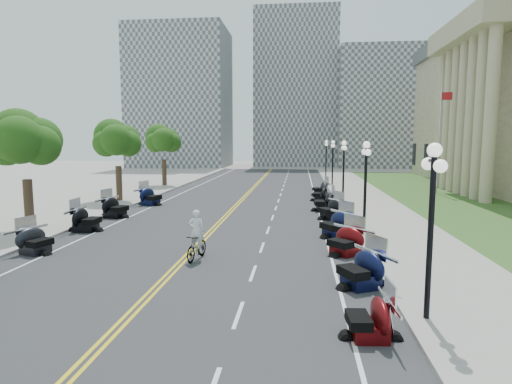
{
  "coord_description": "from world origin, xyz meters",
  "views": [
    {
      "loc": [
        4.96,
        -20.06,
        5.19
      ],
      "look_at": [
        2.32,
        5.72,
        2.0
      ],
      "focal_mm": 30.0,
      "sensor_mm": 36.0,
      "label": 1
    }
  ],
  "objects_px": {
    "flagpole": "(439,142)",
    "bicycle": "(197,247)",
    "motorcycle_n_3": "(370,316)",
    "cyclist_rider": "(196,213)"
  },
  "relations": [
    {
      "from": "flagpole",
      "to": "motorcycle_n_3",
      "type": "distance_m",
      "value": 33.39
    },
    {
      "from": "motorcycle_n_3",
      "to": "cyclist_rider",
      "type": "height_order",
      "value": "cyclist_rider"
    },
    {
      "from": "flagpole",
      "to": "motorcycle_n_3",
      "type": "relative_size",
      "value": 5.58
    },
    {
      "from": "motorcycle_n_3",
      "to": "bicycle",
      "type": "distance_m",
      "value": 9.24
    },
    {
      "from": "bicycle",
      "to": "cyclist_rider",
      "type": "height_order",
      "value": "cyclist_rider"
    },
    {
      "from": "flagpole",
      "to": "cyclist_rider",
      "type": "xyz_separation_m",
      "value": [
        -17.43,
        -24.35,
        -2.93
      ]
    },
    {
      "from": "cyclist_rider",
      "to": "flagpole",
      "type": "bearing_deg",
      "value": -125.6
    },
    {
      "from": "bicycle",
      "to": "cyclist_rider",
      "type": "relative_size",
      "value": 1.03
    },
    {
      "from": "flagpole",
      "to": "motorcycle_n_3",
      "type": "height_order",
      "value": "flagpole"
    },
    {
      "from": "flagpole",
      "to": "bicycle",
      "type": "bearing_deg",
      "value": -125.6
    }
  ]
}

